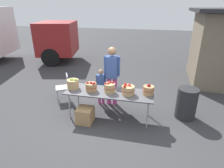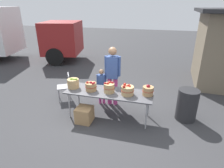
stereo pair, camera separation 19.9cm
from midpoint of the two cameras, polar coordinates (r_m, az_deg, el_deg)
name	(u,v)px [view 2 (the right image)]	position (r m, az deg, el deg)	size (l,w,h in m)	color
ground_plane	(109,116)	(5.32, 0.21, -9.70)	(40.00, 40.00, 0.00)	#38383A
market_table	(109,93)	(4.97, 0.22, -2.79)	(2.30, 0.76, 0.75)	#4C4C51
apple_basket_green_0	(73,83)	(5.24, -10.55, 0.24)	(0.33, 0.33, 0.30)	tan
apple_basket_red_0	(91,86)	(5.01, -5.24, -0.74)	(0.31, 0.31, 0.26)	#A87F51
apple_basket_red_1	(109,88)	(4.87, 0.28, -1.10)	(0.30, 0.30, 0.29)	tan
apple_basket_red_2	(127,90)	(4.78, 5.88, -1.88)	(0.34, 0.34, 0.29)	tan
apple_basket_red_3	(148,90)	(4.83, 11.97, -1.94)	(0.29, 0.29, 0.29)	#A87F51
vendor_adult	(113,72)	(5.51, 1.20, 3.62)	(0.47, 0.26, 1.78)	#CC3F8C
child_customer	(102,84)	(5.69, -2.15, 0.03)	(0.29, 0.19, 1.12)	#CC3F8C
folding_chair	(66,85)	(6.15, -12.92, -0.23)	(0.55, 0.55, 0.86)	#99999E
trash_barrel	(187,105)	(5.42, 22.69, -5.82)	(0.53, 0.53, 0.85)	#262628
produce_crate	(84,115)	(5.05, -7.19, -9.15)	(0.41, 0.41, 0.41)	#A87F51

